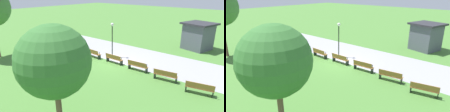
% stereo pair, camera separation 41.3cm
% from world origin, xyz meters
% --- Properties ---
extents(ground_plane, '(120.00, 120.00, 0.00)m').
position_xyz_m(ground_plane, '(0.00, 0.00, 0.00)').
color(ground_plane, '#477A33').
extents(path_paving, '(30.58, 5.53, 0.01)m').
position_xyz_m(path_paving, '(0.00, 3.01, 0.00)').
color(path_paving, '#939399').
rests_on(path_paving, ground).
extents(bench_0, '(1.83, 0.82, 0.89)m').
position_xyz_m(bench_0, '(-7.92, -0.87, 0.47)').
color(bench_0, '#996633').
rests_on(bench_0, ground).
extents(bench_1, '(1.82, 0.71, 0.89)m').
position_xyz_m(bench_1, '(-5.30, -0.43, 0.47)').
color(bench_1, '#996633').
rests_on(bench_1, ground).
extents(bench_2, '(1.80, 0.59, 0.89)m').
position_xyz_m(bench_2, '(-2.66, -0.16, 0.47)').
color(bench_2, '#996633').
rests_on(bench_2, ground).
extents(bench_3, '(1.78, 0.47, 0.89)m').
position_xyz_m(bench_3, '(0.00, -0.07, 0.47)').
color(bench_3, '#996633').
rests_on(bench_3, ground).
extents(bench_4, '(1.80, 0.59, 0.89)m').
position_xyz_m(bench_4, '(2.66, -0.16, 0.47)').
color(bench_4, '#996633').
rests_on(bench_4, ground).
extents(bench_5, '(1.82, 0.71, 0.89)m').
position_xyz_m(bench_5, '(5.30, -0.43, 0.47)').
color(bench_5, '#996633').
rests_on(bench_5, ground).
extents(bench_6, '(1.83, 0.82, 0.89)m').
position_xyz_m(bench_6, '(7.92, -0.87, 0.47)').
color(bench_6, '#996633').
rests_on(bench_6, ground).
extents(person_seated, '(0.40, 0.57, 1.20)m').
position_xyz_m(person_seated, '(-8.19, -0.67, 0.64)').
color(person_seated, maroon).
rests_on(person_seated, ground).
extents(tree_0, '(3.29, 3.29, 5.32)m').
position_xyz_m(tree_0, '(3.78, -8.83, 3.66)').
color(tree_0, brown).
rests_on(tree_0, ground).
extents(lamp_post, '(0.32, 0.32, 3.50)m').
position_xyz_m(lamp_post, '(-1.33, 1.28, 2.48)').
color(lamp_post, black).
rests_on(lamp_post, ground).
extents(trash_bin, '(0.44, 0.44, 0.82)m').
position_xyz_m(trash_bin, '(-10.06, -1.07, 0.41)').
color(trash_bin, black).
rests_on(trash_bin, ground).
extents(kiosk, '(3.79, 3.81, 3.07)m').
position_xyz_m(kiosk, '(4.49, 9.63, 1.57)').
color(kiosk, '#4C515B').
rests_on(kiosk, ground).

